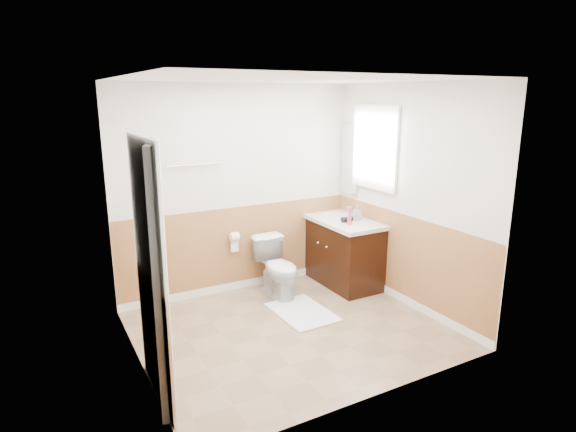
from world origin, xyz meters
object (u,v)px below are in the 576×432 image
toilet (278,268)px  lotion_bottle (350,216)px  soap_dispenser (357,212)px  bath_mat (302,312)px  vanity_cabinet (342,253)px

toilet → lotion_bottle: (0.81, -0.30, 0.61)m
toilet → lotion_bottle: size_ratio=3.19×
lotion_bottle → soap_dispenser: bearing=33.1°
lotion_bottle → soap_dispenser: 0.26m
bath_mat → soap_dispenser: (1.03, 0.42, 0.94)m
bath_mat → vanity_cabinet: bearing=31.0°
toilet → vanity_cabinet: (0.91, -0.02, 0.05)m
lotion_bottle → toilet: bearing=159.7°
bath_mat → soap_dispenser: bearing=22.0°
lotion_bottle → soap_dispenser: (0.22, 0.14, -0.01)m
vanity_cabinet → toilet: bearing=178.4°
vanity_cabinet → soap_dispenser: soap_dispenser is taller
bath_mat → vanity_cabinet: 1.13m
bath_mat → lotion_bottle: 1.28m
soap_dispenser → bath_mat: bearing=-158.0°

